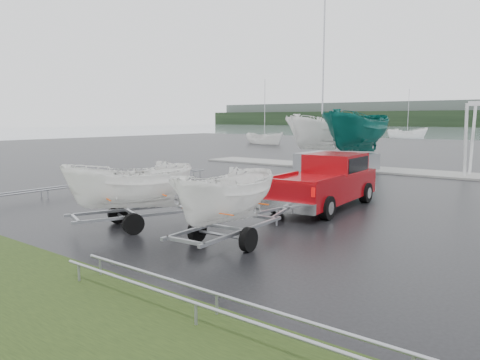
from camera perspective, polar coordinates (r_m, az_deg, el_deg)
ground_plane at (r=17.55m, az=7.24°, el=-3.08°), size 120.00×120.00×0.00m
dock at (r=29.35m, az=20.47°, el=0.88°), size 30.00×3.00×0.12m
pickup_truck at (r=17.36m, az=10.65°, el=0.05°), size 2.44×5.84×1.90m
trailer_hitched at (r=11.69m, az=-1.71°, el=3.33°), size 1.82×3.68×4.32m
trailer_parked at (r=13.91m, az=-13.31°, el=3.90°), size 2.45×3.78×4.36m
keelboat_0 at (r=29.45m, az=9.54°, el=8.25°), size 2.29×3.20×10.46m
keelboat_1 at (r=28.51m, az=14.25°, el=8.95°), size 2.53×3.20×7.84m
mast_rack_0 at (r=24.02m, az=-10.16°, el=0.58°), size 0.56×6.50×0.06m
mast_rack_1 at (r=20.57m, az=-22.75°, el=-1.05°), size 0.56×6.50×0.06m
mast_rack_2 at (r=7.74m, az=-4.10°, el=-14.23°), size 7.00×0.56×0.06m
moored_boat_0 at (r=58.86m, az=3.01°, el=4.42°), size 2.83×2.78×11.11m
moored_boat_4 at (r=83.27m, az=19.70°, el=4.91°), size 3.49×3.47×11.30m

